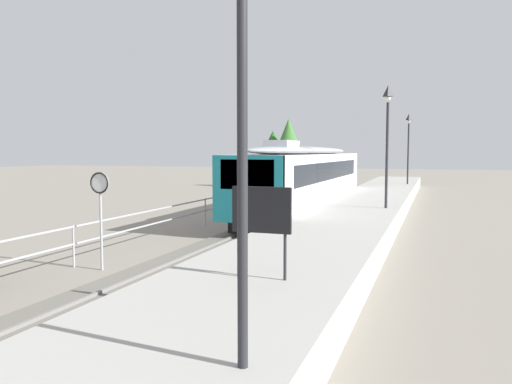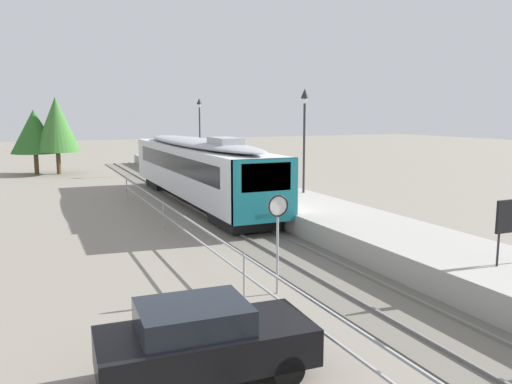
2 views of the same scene
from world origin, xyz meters
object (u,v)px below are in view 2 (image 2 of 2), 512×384
at_px(platform_lamp_mid_platform, 304,121).
at_px(platform_lamp_far_end, 200,118).
at_px(speed_limit_sign, 278,219).
at_px(parked_hatchback_black, 204,340).
at_px(commuter_train, 197,166).

distance_m(platform_lamp_mid_platform, platform_lamp_far_end, 17.57).
distance_m(speed_limit_sign, parked_hatchback_black, 5.13).
bearing_deg(platform_lamp_mid_platform, parked_hatchback_black, -125.17).
distance_m(commuter_train, speed_limit_sign, 14.83).
relative_size(platform_lamp_mid_platform, speed_limit_sign, 1.91).
xyz_separation_m(commuter_train, platform_lamp_mid_platform, (4.58, -3.77, 2.48)).
bearing_deg(commuter_train, platform_lamp_mid_platform, -39.44).
bearing_deg(commuter_train, parked_hatchback_black, -107.18).
relative_size(commuter_train, speed_limit_sign, 6.47).
height_order(commuter_train, speed_limit_sign, commuter_train).
bearing_deg(speed_limit_sign, commuter_train, 81.04).
height_order(speed_limit_sign, parked_hatchback_black, speed_limit_sign).
xyz_separation_m(platform_lamp_mid_platform, speed_limit_sign, (-6.89, -10.88, -2.50)).
xyz_separation_m(commuter_train, parked_hatchback_black, (-5.66, -18.29, -1.35)).
xyz_separation_m(commuter_train, speed_limit_sign, (-2.31, -14.65, -0.02)).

